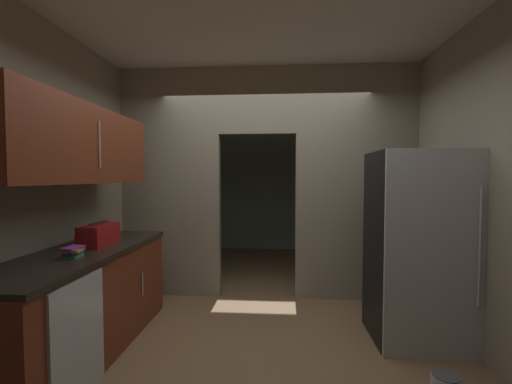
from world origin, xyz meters
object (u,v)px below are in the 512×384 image
Objects in this scene: boombox at (99,235)px; dishwasher at (79,341)px; book_stack at (73,252)px; refrigerator at (417,247)px.

dishwasher is at bearing -68.99° from boombox.
book_stack reaches higher than dishwasher.
book_stack is at bearing 126.60° from dishwasher.
refrigerator reaches higher than dishwasher.
dishwasher is at bearing -158.45° from refrigerator.
boombox is at bearing -175.43° from refrigerator.
refrigerator is 2.80m from dishwasher.
refrigerator reaches higher than boombox.
refrigerator is 2.90m from book_stack.
dishwasher is 4.74× the size of book_stack.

